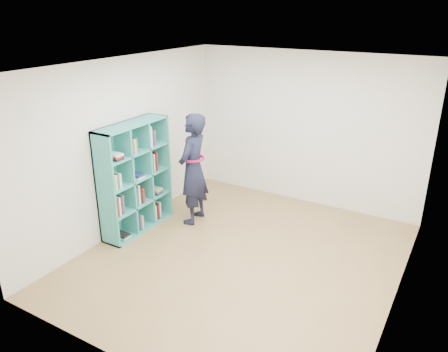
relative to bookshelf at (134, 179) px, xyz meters
The scene contains 9 objects.
floor 2.01m from the bookshelf, ahead, with size 4.50×4.50×0.00m, color olive.
ceiling 2.55m from the bookshelf, ahead, with size 4.50×4.50×0.00m, color white.
wall_left 0.51m from the bookshelf, 160.84° to the left, with size 0.02×4.50×2.60m, color silver.
wall_right 3.86m from the bookshelf, ahead, with size 0.02×4.50×2.60m, color silver.
wall_back 2.99m from the bookshelf, 51.54° to the left, with size 4.00×0.02×2.60m, color silver.
wall_front 2.90m from the bookshelf, 50.09° to the right, with size 4.00×0.02×2.60m, color silver.
bookshelf is the anchor object (origin of this frame).
person 0.92m from the bookshelf, 46.37° to the left, with size 0.51×0.70×1.77m.
smartphone 0.88m from the bookshelf, 56.65° to the left, with size 0.03×0.08×0.12m.
Camera 1 is at (2.43, -4.62, 3.27)m, focal length 35.00 mm.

